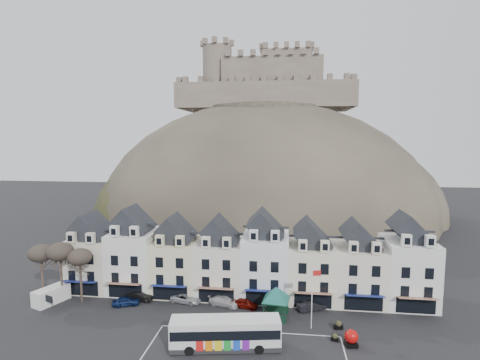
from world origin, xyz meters
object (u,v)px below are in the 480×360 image
object	(u,v)px
bus	(225,332)
car_silver	(186,298)
bus_shelter	(276,294)
car_navy	(126,301)
red_buoy	(351,338)
white_van	(51,295)
car_maroon	(245,303)
flagpole	(313,295)
car_black	(139,296)
car_charcoal	(311,306)
car_white	(224,301)

from	to	relation	value
bus	car_silver	world-z (taller)	bus
bus_shelter	car_navy	size ratio (longest dim) A/B	1.78
red_buoy	car_navy	size ratio (longest dim) A/B	0.51
white_van	car_silver	size ratio (longest dim) A/B	1.21
bus_shelter	car_maroon	size ratio (longest dim) A/B	1.80
car_navy	car_maroon	size ratio (longest dim) A/B	1.01
car_maroon	bus_shelter	bearing A→B (deg)	-106.00
car_navy	car_silver	distance (m)	8.43
flagpole	car_black	world-z (taller)	flagpole
flagpole	car_charcoal	distance (m)	6.21
red_buoy	flagpole	distance (m)	6.43
car_navy	car_white	bearing A→B (deg)	-103.24
red_buoy	car_white	bearing A→B (deg)	152.26
car_maroon	car_charcoal	size ratio (longest dim) A/B	0.92
car_black	car_white	xyz separation A→B (m)	(12.53, -0.02, 0.00)
red_buoy	car_silver	bearing A→B (deg)	157.89
bus_shelter	car_maroon	world-z (taller)	bus_shelter
flagpole	car_silver	world-z (taller)	flagpole
bus_shelter	red_buoy	distance (m)	10.70
bus_shelter	car_white	bearing A→B (deg)	166.58
bus	red_buoy	world-z (taller)	bus
white_van	car_navy	bearing A→B (deg)	23.72
red_buoy	car_white	world-z (taller)	red_buoy
white_van	car_maroon	xyz separation A→B (m)	(27.87, 1.78, -0.49)
bus	flagpole	xyz separation A→B (m)	(10.03, 5.61, 2.47)
flagpole	bus	bearing A→B (deg)	-150.77
car_black	car_charcoal	size ratio (longest dim) A/B	0.98
bus_shelter	car_silver	world-z (taller)	bus_shelter
car_maroon	car_white	bearing A→B (deg)	95.53
red_buoy	car_silver	world-z (taller)	red_buoy
white_van	car_maroon	world-z (taller)	white_van
car_black	red_buoy	bearing A→B (deg)	-102.24
bus_shelter	car_silver	bearing A→B (deg)	173.53
car_silver	car_white	bearing A→B (deg)	-82.69
bus	white_van	size ratio (longest dim) A/B	2.37
bus_shelter	car_charcoal	distance (m)	6.12
red_buoy	flagpole	size ratio (longest dim) A/B	0.25
car_navy	car_maroon	distance (m)	16.85
bus_shelter	flagpole	distance (m)	5.19
car_navy	car_black	distance (m)	2.15
car_silver	car_maroon	world-z (taller)	car_maroon
bus	bus_shelter	xyz separation A→B (m)	(5.48, 7.86, 1.37)
white_van	bus_shelter	bearing A→B (deg)	20.44
car_silver	white_van	bearing A→B (deg)	108.41
red_buoy	car_silver	distance (m)	23.47
car_black	car_charcoal	bearing A→B (deg)	-85.82
red_buoy	car_white	xyz separation A→B (m)	(-16.10, 8.47, -0.32)
white_van	car_navy	xyz separation A→B (m)	(11.07, 0.43, -0.48)
car_black	bus	bearing A→B (deg)	-122.06
car_maroon	flagpole	bearing A→B (deg)	-104.91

